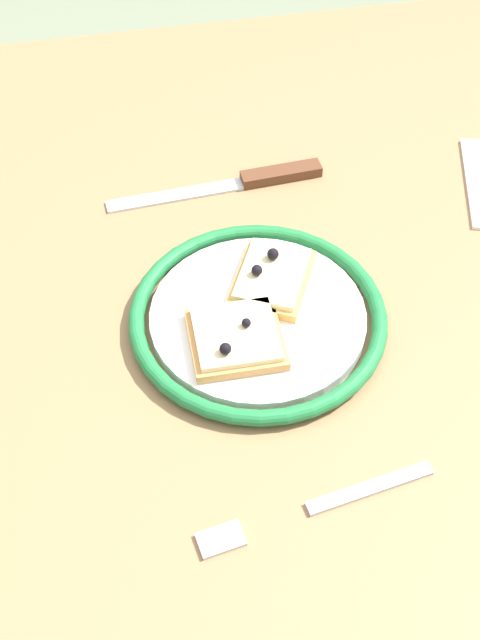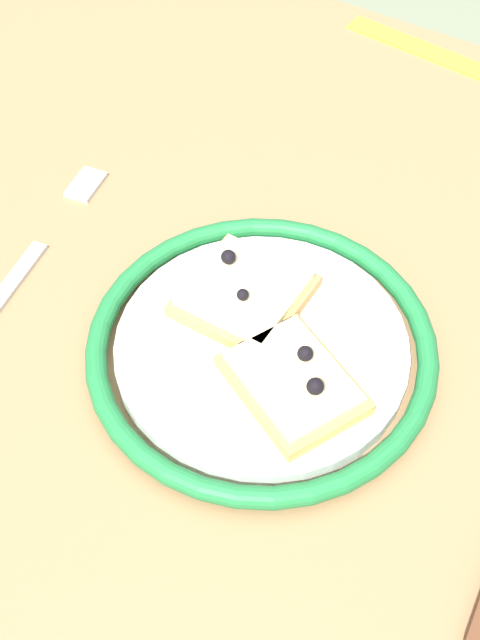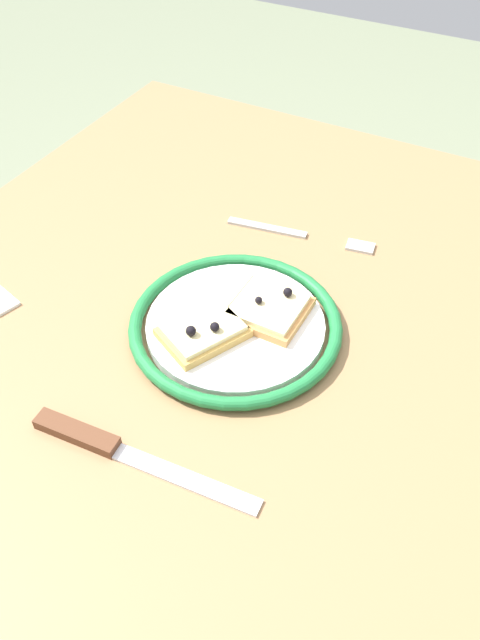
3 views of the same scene
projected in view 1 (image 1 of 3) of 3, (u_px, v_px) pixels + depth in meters
name	position (u px, v px, depth m)	size (l,w,h in m)	color
ground_plane	(252.00, 606.00, 1.37)	(6.00, 6.00, 0.00)	gray
dining_table	(258.00, 367.00, 0.87)	(1.04, 0.87, 0.75)	#936D47
plate	(258.00, 317.00, 0.78)	(0.24, 0.24, 0.02)	white
pizza_slice_near	(272.00, 277.00, 0.80)	(0.11, 0.10, 0.03)	tan
pizza_slice_far	(236.00, 338.00, 0.75)	(0.08, 0.08, 0.03)	tan
knife	(253.00, 180.00, 0.92)	(0.03, 0.24, 0.01)	silver
fork	(316.00, 507.00, 0.66)	(0.05, 0.20, 0.00)	#B8B8B8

